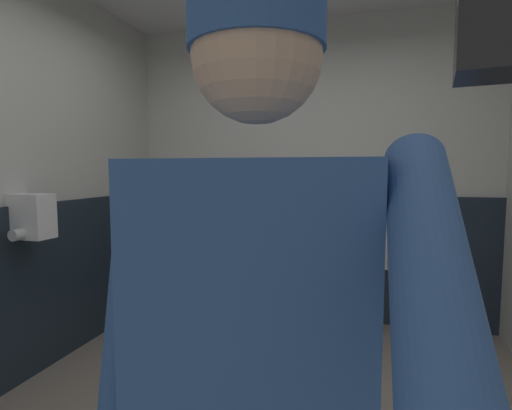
# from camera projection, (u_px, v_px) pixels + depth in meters

# --- Properties ---
(wall_back) EXTENTS (3.82, 0.12, 2.69)m
(wall_back) POSITION_uv_depth(u_px,v_px,m) (308.00, 172.00, 3.65)
(wall_back) COLOR #B2B2AD
(wall_back) RESTS_ON ground_plane
(wainscot_band_back) EXTENTS (3.22, 0.03, 1.14)m
(wainscot_band_back) POSITION_uv_depth(u_px,v_px,m) (306.00, 256.00, 3.65)
(wainscot_band_back) COLOR #19232D
(wainscot_band_back) RESTS_ON ground_plane
(urinal_left) EXTENTS (0.40, 0.34, 1.24)m
(urinal_left) POSITION_uv_depth(u_px,v_px,m) (237.00, 234.00, 3.66)
(urinal_left) COLOR white
(urinal_left) RESTS_ON ground_plane
(urinal_middle) EXTENTS (0.40, 0.34, 1.24)m
(urinal_middle) POSITION_uv_depth(u_px,v_px,m) (318.00, 237.00, 3.46)
(urinal_middle) COLOR white
(urinal_middle) RESTS_ON ground_plane
(urinal_right) EXTENTS (0.40, 0.34, 1.24)m
(urinal_right) POSITION_uv_depth(u_px,v_px,m) (410.00, 241.00, 3.26)
(urinal_right) COLOR white
(urinal_right) RESTS_ON ground_plane
(privacy_divider_panel) EXTENTS (0.04, 0.40, 0.90)m
(privacy_divider_panel) POSITION_uv_depth(u_px,v_px,m) (275.00, 217.00, 3.48)
(privacy_divider_panel) COLOR #4C4C51
(person) EXTENTS (0.64, 0.60, 1.67)m
(person) POSITION_uv_depth(u_px,v_px,m) (255.00, 384.00, 0.71)
(person) COLOR #2D3342
(person) RESTS_ON ground_plane
(hand_dryer) EXTENTS (0.24, 0.23, 0.28)m
(hand_dryer) POSITION_uv_depth(u_px,v_px,m) (31.00, 217.00, 2.46)
(hand_dryer) COLOR silver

